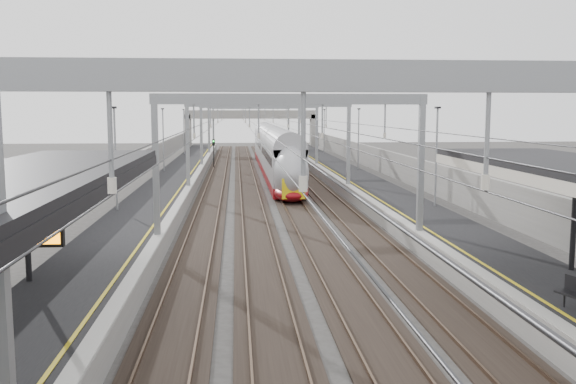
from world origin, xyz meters
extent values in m
cube|color=black|center=(-8.00, 45.00, 0.50)|extent=(4.00, 120.00, 1.00)
cube|color=black|center=(8.00, 45.00, 0.50)|extent=(4.00, 120.00, 1.00)
cube|color=black|center=(-4.50, 45.00, 0.04)|extent=(2.40, 140.00, 0.08)
cube|color=brown|center=(-5.22, 45.00, 0.13)|extent=(0.07, 140.00, 0.14)
cube|color=brown|center=(-3.78, 45.00, 0.13)|extent=(0.07, 140.00, 0.14)
cube|color=black|center=(-1.50, 45.00, 0.04)|extent=(2.40, 140.00, 0.08)
cube|color=brown|center=(-2.22, 45.00, 0.13)|extent=(0.07, 140.00, 0.14)
cube|color=brown|center=(-0.78, 45.00, 0.13)|extent=(0.07, 140.00, 0.14)
cube|color=black|center=(1.50, 45.00, 0.04)|extent=(2.40, 140.00, 0.08)
cube|color=brown|center=(0.78, 45.00, 0.13)|extent=(0.07, 140.00, 0.14)
cube|color=brown|center=(2.22, 45.00, 0.13)|extent=(0.07, 140.00, 0.14)
cube|color=black|center=(4.50, 45.00, 0.04)|extent=(2.40, 140.00, 0.08)
cube|color=brown|center=(3.78, 45.00, 0.13)|extent=(0.07, 140.00, 0.14)
cube|color=brown|center=(5.22, 45.00, 0.13)|extent=(0.07, 140.00, 0.14)
cube|color=gray|center=(0.00, 2.00, 7.35)|extent=(13.00, 0.25, 0.50)
cube|color=gray|center=(-6.30, 22.00, 4.30)|extent=(0.28, 0.28, 6.60)
cube|color=gray|center=(6.30, 22.00, 4.30)|extent=(0.28, 0.28, 6.60)
cube|color=gray|center=(0.00, 22.00, 7.35)|extent=(13.00, 0.25, 0.50)
cube|color=gray|center=(-6.30, 42.00, 4.30)|extent=(0.28, 0.28, 6.60)
cube|color=gray|center=(6.30, 42.00, 4.30)|extent=(0.28, 0.28, 6.60)
cube|color=gray|center=(0.00, 42.00, 7.35)|extent=(13.00, 0.25, 0.50)
cube|color=gray|center=(-6.30, 62.00, 4.30)|extent=(0.28, 0.28, 6.60)
cube|color=gray|center=(6.30, 62.00, 4.30)|extent=(0.28, 0.28, 6.60)
cube|color=gray|center=(0.00, 62.00, 7.35)|extent=(13.00, 0.25, 0.50)
cube|color=gray|center=(-6.30, 82.00, 4.30)|extent=(0.28, 0.28, 6.60)
cube|color=gray|center=(6.30, 82.00, 4.30)|extent=(0.28, 0.28, 6.60)
cube|color=gray|center=(0.00, 82.00, 7.35)|extent=(13.00, 0.25, 0.50)
cube|color=gray|center=(-6.30, 100.00, 4.30)|extent=(0.28, 0.28, 6.60)
cube|color=gray|center=(6.30, 100.00, 4.30)|extent=(0.28, 0.28, 6.60)
cube|color=gray|center=(0.00, 100.00, 7.35)|extent=(13.00, 0.25, 0.50)
cylinder|color=#262628|center=(-4.50, 50.00, 5.50)|extent=(0.03, 140.00, 0.03)
cylinder|color=#262628|center=(-1.50, 50.00, 5.50)|extent=(0.03, 140.00, 0.03)
cylinder|color=#262628|center=(1.50, 50.00, 5.50)|extent=(0.03, 140.00, 0.03)
cylinder|color=#262628|center=(4.50, 50.00, 5.50)|extent=(0.03, 140.00, 0.03)
cylinder|color=black|center=(-9.70, 14.00, 3.00)|extent=(0.20, 0.20, 4.00)
cube|color=black|center=(-6.60, 4.00, 4.55)|extent=(1.60, 0.15, 0.55)
cube|color=orange|center=(-6.60, 3.92, 4.55)|extent=(1.50, 0.02, 0.42)
cylinder|color=black|center=(9.70, 14.00, 3.00)|extent=(0.20, 0.20, 4.00)
cube|color=gray|center=(0.00, 100.00, 6.20)|extent=(22.00, 2.20, 1.40)
cube|color=gray|center=(-10.50, 100.00, 3.10)|extent=(1.00, 2.20, 6.20)
cube|color=gray|center=(10.50, 100.00, 3.10)|extent=(1.00, 2.20, 6.20)
cube|color=gray|center=(-11.20, 45.00, 1.60)|extent=(0.30, 120.00, 3.20)
cube|color=gray|center=(11.20, 45.00, 1.60)|extent=(0.30, 120.00, 3.20)
cube|color=maroon|center=(1.50, 50.65, 0.59)|extent=(2.64, 22.49, 0.78)
cube|color=#9F9FA4|center=(1.50, 50.65, 2.45)|extent=(2.64, 22.49, 2.93)
cube|color=black|center=(1.50, 42.78, 0.28)|extent=(1.96, 2.35, 0.49)
cube|color=maroon|center=(1.50, 73.53, 0.59)|extent=(2.64, 22.49, 0.78)
cube|color=#9F9FA4|center=(1.50, 73.53, 2.45)|extent=(2.64, 22.49, 2.93)
cube|color=black|center=(1.50, 65.66, 0.28)|extent=(1.96, 2.35, 0.49)
ellipsoid|color=#9F9FA4|center=(1.50, 39.21, 2.16)|extent=(2.64, 5.09, 4.11)
cube|color=#DBBC0B|center=(1.50, 37.10, 1.28)|extent=(1.66, 0.12, 1.47)
cube|color=black|center=(1.50, 37.54, 2.74)|extent=(1.56, 0.57, 0.92)
cylinder|color=black|center=(7.14, 9.68, 1.21)|extent=(0.06, 0.06, 0.43)
cylinder|color=black|center=(-5.20, 67.99, 1.50)|extent=(0.12, 0.12, 3.00)
cube|color=black|center=(-5.20, 67.99, 3.10)|extent=(0.32, 0.22, 0.75)
sphere|color=#0CE526|center=(-5.20, 67.86, 3.25)|extent=(0.16, 0.16, 0.16)
cylinder|color=black|center=(3.20, 67.13, 1.50)|extent=(0.12, 0.12, 3.00)
cube|color=black|center=(3.20, 67.13, 3.10)|extent=(0.32, 0.22, 0.75)
sphere|color=#0CE526|center=(3.20, 67.00, 3.25)|extent=(0.16, 0.16, 0.16)
cylinder|color=black|center=(5.40, 70.51, 1.50)|extent=(0.12, 0.12, 3.00)
cube|color=black|center=(5.40, 70.51, 3.10)|extent=(0.32, 0.22, 0.75)
sphere|color=red|center=(5.40, 70.38, 3.25)|extent=(0.16, 0.16, 0.16)
camera|label=1|loc=(-2.56, -8.12, 6.81)|focal=40.00mm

